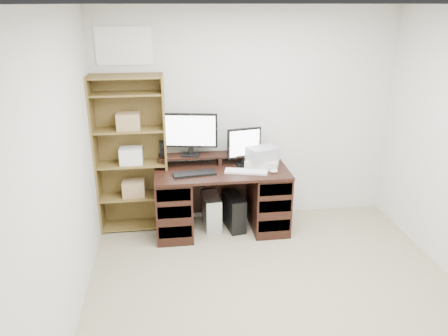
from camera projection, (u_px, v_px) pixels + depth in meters
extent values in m
cube|color=gray|center=(287.00, 320.00, 3.70)|extent=(3.50, 4.00, 0.02)
cube|color=white|center=(307.00, 3.00, 2.81)|extent=(3.50, 4.00, 0.02)
cube|color=silver|center=(247.00, 117.00, 5.12)|extent=(3.50, 0.02, 2.50)
cube|color=silver|center=(50.00, 196.00, 3.04)|extent=(0.02, 4.00, 2.50)
cube|color=white|center=(124.00, 46.00, 4.64)|extent=(0.60, 0.01, 0.40)
cube|color=black|center=(222.00, 171.00, 4.91)|extent=(1.50, 0.70, 0.03)
cube|color=black|center=(174.00, 204.00, 4.97)|extent=(0.40, 0.66, 0.72)
cube|color=black|center=(268.00, 199.00, 5.11)|extent=(0.40, 0.66, 0.72)
cube|color=black|center=(218.00, 187.00, 5.33)|extent=(1.48, 0.02, 0.65)
cube|color=black|center=(175.00, 232.00, 4.73)|extent=(0.36, 0.01, 0.14)
cube|color=black|center=(174.00, 212.00, 4.65)|extent=(0.36, 0.01, 0.14)
cube|color=black|center=(174.00, 195.00, 4.58)|extent=(0.36, 0.01, 0.14)
cube|color=black|center=(274.00, 226.00, 4.87)|extent=(0.36, 0.01, 0.14)
cube|color=black|center=(275.00, 206.00, 4.78)|extent=(0.36, 0.01, 0.14)
cube|color=black|center=(276.00, 190.00, 4.71)|extent=(0.36, 0.01, 0.14)
cube|color=black|center=(163.00, 162.00, 5.01)|extent=(0.04, 0.20, 0.10)
cube|color=black|center=(219.00, 159.00, 5.09)|extent=(0.04, 0.20, 0.10)
cube|color=black|center=(274.00, 157.00, 5.17)|extent=(0.04, 0.20, 0.10)
cube|color=black|center=(219.00, 155.00, 5.06)|extent=(1.40, 0.22, 0.02)
cube|color=black|center=(191.00, 155.00, 5.00)|extent=(0.23, 0.19, 0.02)
cube|color=black|center=(191.00, 149.00, 5.00)|extent=(0.06, 0.04, 0.11)
cube|color=black|center=(190.00, 130.00, 4.93)|extent=(0.61, 0.15, 0.39)
cube|color=white|center=(190.00, 131.00, 4.91)|extent=(0.56, 0.11, 0.35)
cube|color=black|center=(244.00, 164.00, 5.05)|extent=(0.21, 0.18, 0.02)
cube|color=black|center=(244.00, 159.00, 5.05)|extent=(0.06, 0.04, 0.10)
cube|color=black|center=(244.00, 143.00, 4.98)|extent=(0.40, 0.11, 0.35)
cube|color=white|center=(245.00, 143.00, 4.96)|extent=(0.35, 0.07, 0.30)
cube|color=black|center=(163.00, 149.00, 4.96)|extent=(0.07, 0.07, 0.18)
cube|color=black|center=(194.00, 174.00, 4.76)|extent=(0.48, 0.22, 0.03)
cube|color=silver|center=(246.00, 171.00, 4.83)|extent=(0.49, 0.26, 0.02)
ellipsoid|color=silver|center=(274.00, 171.00, 4.82)|extent=(0.09, 0.06, 0.03)
cube|color=beige|center=(262.00, 163.00, 4.99)|extent=(0.44, 0.38, 0.09)
cube|color=#93979D|center=(262.00, 153.00, 4.95)|extent=(0.39, 0.33, 0.14)
cube|color=silver|center=(212.00, 211.00, 5.16)|extent=(0.20, 0.41, 0.40)
cube|color=black|center=(234.00, 212.00, 5.14)|extent=(0.24, 0.43, 0.41)
cube|color=#19FF33|center=(240.00, 213.00, 4.93)|extent=(0.01, 0.01, 0.01)
cube|color=brown|center=(96.00, 157.00, 4.86)|extent=(0.02, 0.30, 1.80)
cube|color=brown|center=(166.00, 154.00, 4.96)|extent=(0.02, 0.30, 1.80)
cube|color=brown|center=(132.00, 152.00, 5.04)|extent=(0.80, 0.01, 1.80)
cube|color=brown|center=(137.00, 224.00, 5.22)|extent=(0.75, 0.28, 0.02)
cube|color=brown|center=(134.00, 196.00, 5.08)|extent=(0.75, 0.28, 0.02)
cube|color=brown|center=(132.00, 164.00, 4.94)|extent=(0.75, 0.28, 0.02)
cube|color=brown|center=(129.00, 130.00, 4.80)|extent=(0.75, 0.28, 0.02)
cube|color=brown|center=(126.00, 94.00, 4.66)|extent=(0.75, 0.28, 0.02)
cube|color=brown|center=(125.00, 77.00, 4.60)|extent=(0.75, 0.28, 0.02)
cube|color=#A07F54|center=(134.00, 188.00, 5.05)|extent=(0.25, 0.20, 0.18)
cube|color=white|center=(131.00, 156.00, 4.91)|extent=(0.25, 0.20, 0.18)
cube|color=#A07F54|center=(128.00, 121.00, 4.77)|extent=(0.25, 0.20, 0.18)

